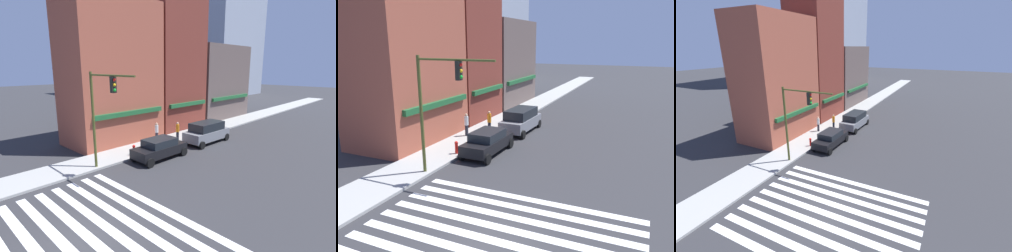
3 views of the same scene
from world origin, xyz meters
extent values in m
plane|color=#2D2D30|center=(0.00, 0.00, 0.00)|extent=(200.00, 200.00, 0.00)
cube|color=#9E9E99|center=(0.00, 7.50, 0.07)|extent=(120.00, 3.00, 0.15)
cube|color=silver|center=(-2.76, 0.00, 0.00)|extent=(0.46, 10.80, 0.01)
cube|color=silver|center=(-1.84, 0.00, 0.00)|extent=(0.46, 10.80, 0.01)
cube|color=silver|center=(-0.92, 0.00, 0.00)|extent=(0.46, 10.80, 0.01)
cube|color=silver|center=(0.00, 0.00, 0.00)|extent=(0.46, 10.80, 0.01)
cube|color=silver|center=(0.92, 0.00, 0.00)|extent=(0.46, 10.80, 0.01)
cube|color=silver|center=(1.84, 0.00, 0.00)|extent=(0.46, 10.80, 0.01)
cube|color=silver|center=(2.76, 0.00, 0.00)|extent=(0.46, 10.80, 0.01)
cube|color=silver|center=(3.68, 0.00, 0.00)|extent=(0.46, 10.80, 0.01)
cube|color=#9E4C38|center=(9.33, 11.50, 6.35)|extent=(8.55, 5.00, 12.70)
cube|color=#1E592D|center=(9.33, 8.85, 3.00)|extent=(7.26, 0.30, 0.40)
cube|color=maroon|center=(17.22, 11.50, 7.88)|extent=(6.77, 5.00, 15.76)
cube|color=#1E592D|center=(17.22, 8.85, 3.00)|extent=(5.75, 0.30, 0.40)
cube|color=brown|center=(26.04, 11.50, 4.84)|extent=(9.99, 5.00, 9.67)
cube|color=#1E592D|center=(26.04, 8.85, 3.00)|extent=(8.49, 0.30, 0.40)
cylinder|color=#474C1E|center=(4.28, 6.40, 3.31)|extent=(0.18, 0.18, 6.62)
cylinder|color=#474C1E|center=(4.28, 4.15, 6.42)|extent=(0.12, 4.49, 0.12)
cube|color=black|center=(4.28, 3.93, 5.90)|extent=(0.32, 0.24, 0.95)
sphere|color=red|center=(4.28, 3.80, 6.19)|extent=(0.18, 0.18, 0.18)
sphere|color=#EAAD14|center=(4.28, 3.80, 5.89)|extent=(0.18, 0.18, 0.18)
sphere|color=green|center=(4.28, 3.80, 5.59)|extent=(0.18, 0.18, 0.18)
cube|color=black|center=(8.78, 4.70, 0.69)|extent=(4.43, 1.87, 0.70)
cube|color=black|center=(8.78, 4.70, 1.31)|extent=(2.45, 1.69, 0.55)
cylinder|color=black|center=(6.98, 5.60, 0.34)|extent=(0.68, 0.22, 0.68)
cylinder|color=black|center=(6.98, 3.80, 0.34)|extent=(0.68, 0.22, 0.68)
cylinder|color=black|center=(10.57, 5.60, 0.34)|extent=(0.68, 0.22, 0.68)
cylinder|color=black|center=(10.57, 3.80, 0.34)|extent=(0.68, 0.22, 0.68)
cube|color=slate|center=(14.89, 4.70, 0.77)|extent=(4.75, 2.03, 0.85)
cube|color=black|center=(14.89, 4.70, 1.56)|extent=(3.34, 1.84, 0.75)
cylinder|color=black|center=(12.95, 5.65, 0.34)|extent=(0.68, 0.22, 0.68)
cylinder|color=black|center=(12.95, 3.75, 0.34)|extent=(0.68, 0.22, 0.68)
cylinder|color=black|center=(16.83, 5.65, 0.34)|extent=(0.68, 0.22, 0.68)
cylinder|color=black|center=(16.83, 3.75, 0.34)|extent=(0.68, 0.22, 0.68)
cylinder|color=#23232D|center=(13.10, 6.73, 0.57)|extent=(0.26, 0.26, 0.85)
cylinder|color=orange|center=(13.10, 6.73, 1.35)|extent=(0.32, 0.32, 0.70)
sphere|color=tan|center=(13.10, 6.73, 1.81)|extent=(0.22, 0.22, 0.22)
cylinder|color=#23232D|center=(11.57, 7.95, 0.57)|extent=(0.26, 0.26, 0.85)
cylinder|color=silver|center=(11.57, 7.95, 1.35)|extent=(0.32, 0.32, 0.70)
sphere|color=tan|center=(11.57, 7.95, 1.81)|extent=(0.22, 0.22, 0.22)
cylinder|color=red|center=(7.62, 6.40, 0.47)|extent=(0.20, 0.20, 0.65)
sphere|color=red|center=(7.62, 6.40, 0.87)|extent=(0.24, 0.24, 0.24)
camera|label=1|loc=(-4.62, -9.07, 6.91)|focal=28.00mm
camera|label=2|loc=(-9.76, -4.83, 7.29)|focal=35.00mm
camera|label=3|loc=(-9.51, -5.73, 9.59)|focal=24.00mm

